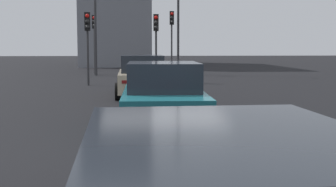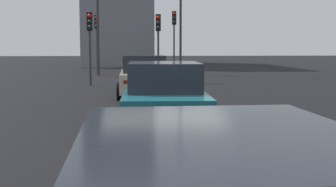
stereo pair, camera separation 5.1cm
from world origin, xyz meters
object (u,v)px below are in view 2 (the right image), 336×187
at_px(traffic_light_far_right, 174,29).
at_px(traffic_light_near_right, 158,33).
at_px(car_beige_lead, 144,76).
at_px(car_teal_second, 164,97).
at_px(street_lamp_kerbside, 98,18).
at_px(traffic_light_near_left, 97,32).
at_px(traffic_light_far_left, 90,33).

bearing_deg(traffic_light_far_right, traffic_light_near_right, -14.56).
distance_m(car_beige_lead, car_teal_second, 7.21).
xyz_separation_m(car_teal_second, traffic_light_far_right, (20.27, -2.08, 2.31)).
bearing_deg(street_lamp_kerbside, traffic_light_near_right, -146.47).
height_order(car_teal_second, traffic_light_far_right, traffic_light_far_right).
height_order(car_beige_lead, traffic_light_near_left, traffic_light_near_left).
relative_size(traffic_light_near_right, street_lamp_kerbside, 0.59).
distance_m(traffic_light_near_left, traffic_light_far_left, 8.84).
xyz_separation_m(traffic_light_near_left, traffic_light_far_left, (-8.83, -0.35, -0.31)).
xyz_separation_m(traffic_light_near_right, traffic_light_far_left, (-2.08, 3.48, -0.05)).
bearing_deg(car_beige_lead, traffic_light_far_right, -10.10).
xyz_separation_m(car_beige_lead, traffic_light_near_left, (13.76, 2.87, 2.14)).
xyz_separation_m(car_teal_second, traffic_light_far_left, (12.14, 2.81, 1.83)).
xyz_separation_m(car_beige_lead, street_lamp_kerbside, (12.52, 2.70, 2.98)).
xyz_separation_m(car_beige_lead, traffic_light_far_left, (4.93, 2.52, 1.83)).
height_order(traffic_light_near_left, traffic_light_near_right, traffic_light_near_left).
bearing_deg(car_beige_lead, street_lamp_kerbside, 12.34).
bearing_deg(traffic_light_near_left, car_teal_second, 7.07).
relative_size(traffic_light_near_right, traffic_light_far_left, 1.02).
distance_m(traffic_light_near_left, traffic_light_near_right, 7.76).
bearing_deg(traffic_light_near_left, street_lamp_kerbside, 6.71).
distance_m(car_beige_lead, traffic_light_far_left, 5.83).
distance_m(traffic_light_near_right, traffic_light_far_right, 6.23).
relative_size(car_teal_second, traffic_light_far_left, 1.28).
distance_m(car_teal_second, traffic_light_far_right, 20.51).
distance_m(car_teal_second, traffic_light_near_left, 21.31).
bearing_deg(traffic_light_far_left, street_lamp_kerbside, 176.70).
height_order(traffic_light_far_right, street_lamp_kerbside, street_lamp_kerbside).
height_order(traffic_light_near_right, traffic_light_far_left, traffic_light_near_right).
bearing_deg(street_lamp_kerbside, traffic_light_far_left, -178.70).
xyz_separation_m(traffic_light_near_left, traffic_light_far_right, (-0.69, -5.24, 0.17)).
relative_size(traffic_light_near_left, traffic_light_near_right, 1.10).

